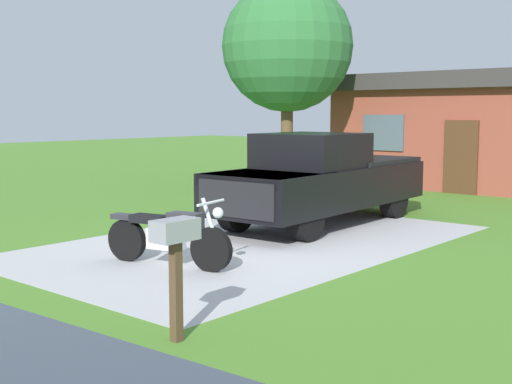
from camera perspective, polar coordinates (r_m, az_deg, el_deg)
The scene contains 7 objects.
ground_plane at distance 12.14m, azimuth -0.08°, elevation -4.26°, with size 80.00×80.00×0.00m, color #4C812A.
driveway_pad at distance 12.14m, azimuth -0.08°, elevation -4.25°, with size 5.21×8.57×0.01m, color #B3B3B3.
motorcycle at distance 10.28m, azimuth -7.42°, elevation -3.66°, with size 2.18×0.83×1.09m.
pickup_truck at distance 14.10m, azimuth 5.66°, elevation 1.16°, with size 2.25×5.71×1.90m.
mailbox at distance 6.83m, azimuth -6.83°, elevation -4.62°, with size 0.26×0.48×1.26m.
shade_tree at distance 20.38m, azimuth 2.66°, elevation 12.16°, with size 3.87×3.87×6.20m.
neighbor_house at distance 22.34m, azimuth 19.60°, elevation 5.01°, with size 9.60×5.60×3.50m.
Camera 1 is at (7.75, -9.05, 2.32)m, focal length 47.32 mm.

